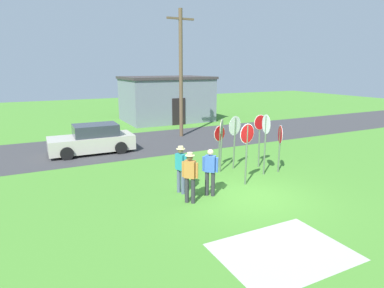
% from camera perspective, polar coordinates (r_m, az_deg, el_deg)
% --- Properties ---
extents(ground_plane, '(80.00, 80.00, 0.00)m').
position_cam_1_polar(ground_plane, '(11.68, 10.58, -9.12)').
color(ground_plane, '#47842D').
extents(street_asphalt, '(60.00, 6.40, 0.01)m').
position_cam_1_polar(street_asphalt, '(19.87, -6.43, 0.41)').
color(street_asphalt, '#38383A').
rests_on(street_asphalt, ground).
extents(concrete_path, '(3.20, 2.40, 0.01)m').
position_cam_1_polar(concrete_path, '(8.66, 15.76, -17.82)').
color(concrete_path, '#ADAAA3').
rests_on(concrete_path, ground).
extents(building_background, '(7.11, 5.28, 3.70)m').
position_cam_1_polar(building_background, '(27.73, -4.57, 7.98)').
color(building_background, slate).
rests_on(building_background, ground).
extents(utility_pole, '(1.80, 0.24, 7.92)m').
position_cam_1_polar(utility_pole, '(20.93, -1.97, 12.57)').
color(utility_pole, brown).
rests_on(utility_pole, ground).
extents(parked_car_on_street, '(4.32, 2.05, 1.51)m').
position_cam_1_polar(parked_car_on_street, '(17.89, -17.12, 0.70)').
color(parked_car_on_street, '#B7B2A3').
rests_on(parked_car_on_street, ground).
extents(stop_sign_nearest, '(0.68, 0.23, 1.94)m').
position_cam_1_polar(stop_sign_nearest, '(14.39, 4.87, 0.82)').
color(stop_sign_nearest, '#51664C').
rests_on(stop_sign_nearest, ground).
extents(stop_sign_rear_left, '(0.23, 0.77, 2.56)m').
position_cam_1_polar(stop_sign_rear_left, '(13.65, 12.86, 1.78)').
color(stop_sign_rear_left, '#51664C').
rests_on(stop_sign_rear_left, ground).
extents(stop_sign_low_front, '(0.41, 0.70, 2.05)m').
position_cam_1_polar(stop_sign_low_front, '(14.23, 15.23, 0.63)').
color(stop_sign_low_front, '#51664C').
rests_on(stop_sign_low_front, ground).
extents(stop_sign_leaning_left, '(0.74, 0.18, 2.39)m').
position_cam_1_polar(stop_sign_leaning_left, '(12.34, 9.64, 0.11)').
color(stop_sign_leaning_left, '#51664C').
rests_on(stop_sign_leaning_left, ground).
extents(stop_sign_tallest, '(0.68, 0.14, 2.39)m').
position_cam_1_polar(stop_sign_tallest, '(14.75, 11.85, 2.07)').
color(stop_sign_tallest, '#51664C').
rests_on(stop_sign_tallest, ground).
extents(stop_sign_leaning_right, '(0.46, 0.50, 2.32)m').
position_cam_1_polar(stop_sign_leaning_right, '(13.76, 5.20, 1.24)').
color(stop_sign_leaning_right, '#51664C').
rests_on(stop_sign_leaning_right, ground).
extents(stop_sign_far_back, '(0.80, 0.32, 2.38)m').
position_cam_1_polar(stop_sign_far_back, '(14.25, 7.52, 1.99)').
color(stop_sign_far_back, '#51664C').
rests_on(stop_sign_far_back, ground).
extents(person_with_sunhat, '(0.43, 0.43, 1.69)m').
position_cam_1_polar(person_with_sunhat, '(11.29, 3.21, -4.56)').
color(person_with_sunhat, '#2D2D33').
rests_on(person_with_sunhat, ground).
extents(person_near_signs, '(0.32, 0.55, 1.74)m').
position_cam_1_polar(person_near_signs, '(11.50, -1.98, -4.04)').
color(person_near_signs, '#4C5670').
rests_on(person_near_signs, ground).
extents(person_in_dark_shirt, '(0.42, 0.44, 1.74)m').
position_cam_1_polar(person_in_dark_shirt, '(10.67, -0.37, -5.43)').
color(person_in_dark_shirt, '#2D2D33').
rests_on(person_in_dark_shirt, ground).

